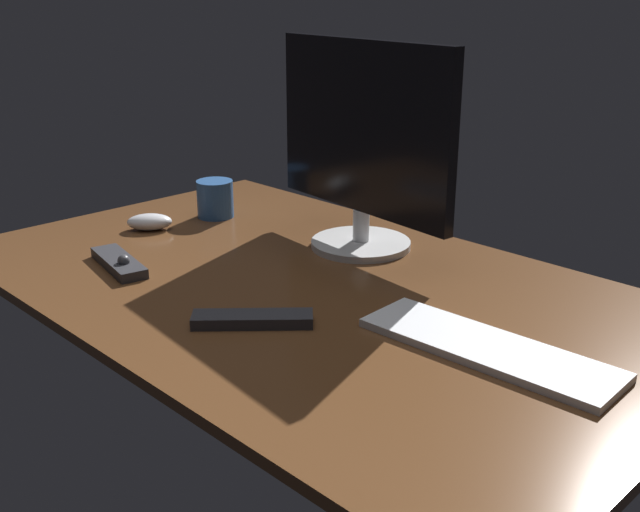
# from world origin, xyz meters

# --- Properties ---
(desk) EXTENTS (1.40, 0.84, 0.02)m
(desk) POSITION_xyz_m (0.00, 0.00, 0.01)
(desk) COLOR brown
(desk) RESTS_ON ground
(monitor) EXTENTS (0.49, 0.21, 0.43)m
(monitor) POSITION_xyz_m (-0.07, 0.22, 0.24)
(monitor) COLOR silver
(monitor) RESTS_ON desk
(keyboard) EXTENTS (0.41, 0.14, 0.01)m
(keyboard) POSITION_xyz_m (0.40, 0.00, 0.03)
(keyboard) COLOR silver
(keyboard) RESTS_ON desk
(computer_mouse) EXTENTS (0.11, 0.12, 0.04)m
(computer_mouse) POSITION_xyz_m (-0.49, -0.03, 0.04)
(computer_mouse) COLOR silver
(computer_mouse) RESTS_ON desk
(media_remote) EXTENTS (0.19, 0.09, 0.04)m
(media_remote) POSITION_xyz_m (-0.32, -0.21, 0.03)
(media_remote) COLOR #2D2D33
(media_remote) RESTS_ON desk
(tv_remote) EXTENTS (0.17, 0.18, 0.02)m
(tv_remote) POSITION_xyz_m (0.07, -0.19, 0.03)
(tv_remote) COLOR #2D2D33
(tv_remote) RESTS_ON desk
(coffee_mug) EXTENTS (0.09, 0.09, 0.09)m
(coffee_mug) POSITION_xyz_m (-0.47, 0.14, 0.06)
(coffee_mug) COLOR #28518C
(coffee_mug) RESTS_ON desk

